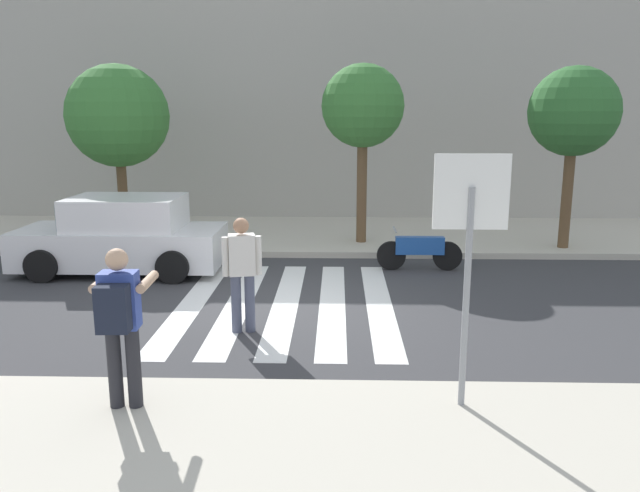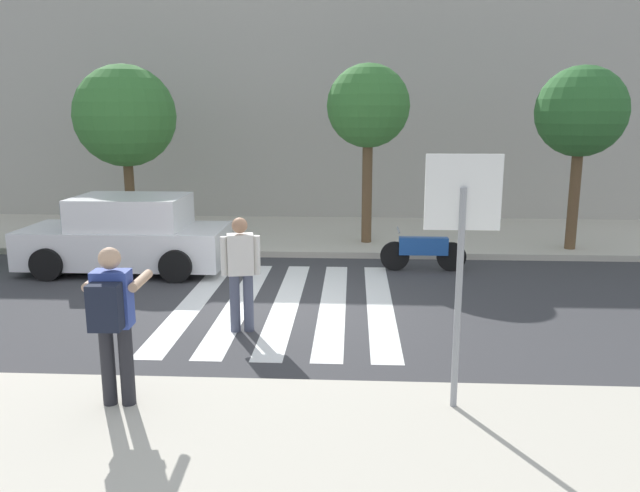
# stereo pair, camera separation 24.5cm
# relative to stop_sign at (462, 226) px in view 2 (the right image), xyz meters

# --- Properties ---
(ground_plane) EXTENTS (120.00, 120.00, 0.00)m
(ground_plane) POSITION_rel_stop_sign_xyz_m (-2.22, 3.77, -2.09)
(ground_plane) COLOR #38383A
(sidewalk_far) EXTENTS (60.00, 4.80, 0.14)m
(sidewalk_far) POSITION_rel_stop_sign_xyz_m (-2.22, 9.77, -2.02)
(sidewalk_far) COLOR beige
(sidewalk_far) RESTS_ON ground
(building_facade_far) EXTENTS (56.00, 4.00, 7.00)m
(building_facade_far) POSITION_rel_stop_sign_xyz_m (-2.22, 14.17, 1.41)
(building_facade_far) COLOR #ADA89E
(building_facade_far) RESTS_ON ground
(crosswalk_stripe_0) EXTENTS (0.44, 5.20, 0.01)m
(crosswalk_stripe_0) POSITION_rel_stop_sign_xyz_m (-3.82, 3.97, -2.09)
(crosswalk_stripe_0) COLOR silver
(crosswalk_stripe_0) RESTS_ON ground
(crosswalk_stripe_1) EXTENTS (0.44, 5.20, 0.01)m
(crosswalk_stripe_1) POSITION_rel_stop_sign_xyz_m (-3.02, 3.97, -2.09)
(crosswalk_stripe_1) COLOR silver
(crosswalk_stripe_1) RESTS_ON ground
(crosswalk_stripe_2) EXTENTS (0.44, 5.20, 0.01)m
(crosswalk_stripe_2) POSITION_rel_stop_sign_xyz_m (-2.22, 3.97, -2.09)
(crosswalk_stripe_2) COLOR silver
(crosswalk_stripe_2) RESTS_ON ground
(crosswalk_stripe_3) EXTENTS (0.44, 5.20, 0.01)m
(crosswalk_stripe_3) POSITION_rel_stop_sign_xyz_m (-1.42, 3.97, -2.09)
(crosswalk_stripe_3) COLOR silver
(crosswalk_stripe_3) RESTS_ON ground
(crosswalk_stripe_4) EXTENTS (0.44, 5.20, 0.01)m
(crosswalk_stripe_4) POSITION_rel_stop_sign_xyz_m (-0.62, 3.97, -2.09)
(crosswalk_stripe_4) COLOR silver
(crosswalk_stripe_4) RESTS_ON ground
(stop_sign) EXTENTS (0.76, 0.08, 2.67)m
(stop_sign) POSITION_rel_stop_sign_xyz_m (0.00, 0.00, 0.00)
(stop_sign) COLOR gray
(stop_sign) RESTS_ON sidewalk_near
(photographer_with_backpack) EXTENTS (0.61, 0.86, 1.72)m
(photographer_with_backpack) POSITION_rel_stop_sign_xyz_m (-3.58, -0.18, -0.92)
(photographer_with_backpack) COLOR #232328
(photographer_with_backpack) RESTS_ON sidewalk_near
(pedestrian_crossing) EXTENTS (0.57, 0.31, 1.72)m
(pedestrian_crossing) POSITION_rel_stop_sign_xyz_m (-2.73, 2.56, -1.12)
(pedestrian_crossing) COLOR #474C60
(pedestrian_crossing) RESTS_ON ground
(parked_car_white) EXTENTS (4.10, 1.92, 1.55)m
(parked_car_white) POSITION_rel_stop_sign_xyz_m (-5.71, 6.07, -1.36)
(parked_car_white) COLOR white
(parked_car_white) RESTS_ON ground
(motorcycle) EXTENTS (1.76, 0.60, 0.87)m
(motorcycle) POSITION_rel_stop_sign_xyz_m (0.36, 6.37, -1.68)
(motorcycle) COLOR black
(motorcycle) RESTS_ON ground
(street_tree_west) EXTENTS (2.46, 2.46, 4.21)m
(street_tree_west) POSITION_rel_stop_sign_xyz_m (-6.66, 8.95, 1.02)
(street_tree_west) COLOR brown
(street_tree_west) RESTS_ON sidewalk_far
(street_tree_center) EXTENTS (1.93, 1.93, 4.18)m
(street_tree_center) POSITION_rel_stop_sign_xyz_m (-0.76, 8.56, 1.23)
(street_tree_center) COLOR brown
(street_tree_center) RESTS_ON sidewalk_far
(street_tree_east) EXTENTS (1.99, 1.99, 4.08)m
(street_tree_east) POSITION_rel_stop_sign_xyz_m (3.90, 8.04, 1.11)
(street_tree_east) COLOR brown
(street_tree_east) RESTS_ON sidewalk_far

